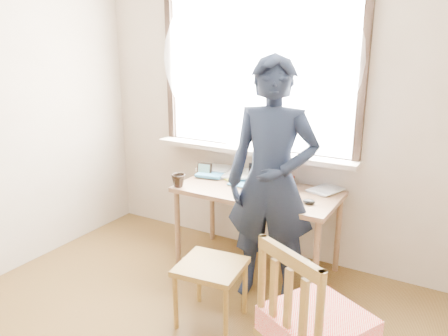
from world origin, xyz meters
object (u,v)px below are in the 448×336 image
Objects in this scene: laptop at (266,187)px; person at (272,183)px; side_chair at (314,329)px; desk at (257,198)px; mug_white at (254,175)px; work_chair at (211,273)px; mug_dark at (178,181)px.

person reaches higher than laptop.
person is (-0.65, 0.92, 0.38)m from side_chair.
desk is 0.16m from laptop.
desk is 1.33× the size of side_chair.
desk is 10.98× the size of mug_white.
side_chair is 0.55× the size of person.
laptop is at bearing -46.41° from mug_white.
mug_white is at bearing 125.94° from side_chair.
work_chair is at bearing -86.00° from desk.
work_chair is at bearing 153.61° from side_chair.
side_chair reaches higher than mug_dark.
person reaches higher than mug_white.
side_chair is at bearing -26.39° from work_chair.
side_chair is at bearing -64.80° from person.
mug_dark is 0.25× the size of work_chair.
mug_dark reaches higher than desk.
person is (0.39, -0.51, 0.14)m from mug_white.
mug_white reaches higher than desk.
mug_dark is (-0.46, -0.47, 0.01)m from mug_white.
mug_white is 1.79m from side_chair.
work_chair is at bearing -40.24° from mug_dark.
desk is 0.48m from person.
mug_white is 0.26× the size of work_chair.
desk is 2.82× the size of work_chair.
mug_white is 0.66m from person.
laptop is at bearing 124.21° from side_chair.
mug_dark is at bearing 139.76° from work_chair.
laptop is at bearing 18.49° from mug_dark.
side_chair is (1.49, -0.97, -0.24)m from mug_dark.
mug_white reaches higher than work_chair.
mug_white is at bearing 133.59° from laptop.
desk is 11.37× the size of mug_dark.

